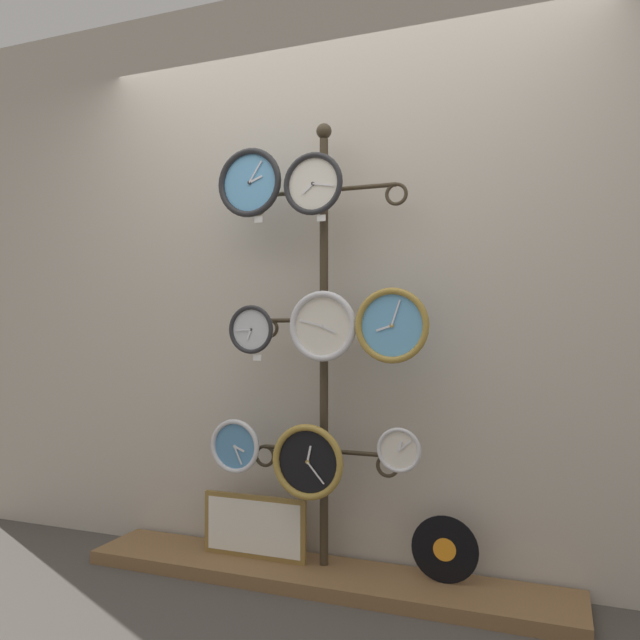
{
  "coord_description": "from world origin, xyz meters",
  "views": [
    {
      "loc": [
        0.99,
        -2.22,
        1.11
      ],
      "look_at": [
        0.0,
        0.36,
        1.16
      ],
      "focal_mm": 35.0,
      "sensor_mm": 36.0,
      "label": 1
    }
  ],
  "objects": [
    {
      "name": "clock_top_left",
      "position": [
        -0.33,
        0.32,
        1.79
      ],
      "size": [
        0.32,
        0.04,
        0.32
      ],
      "color": "#60A8DB"
    },
    {
      "name": "ground_plane",
      "position": [
        0.0,
        0.0,
        0.0
      ],
      "size": [
        12.0,
        12.0,
        0.0
      ],
      "primitive_type": "plane",
      "color": "#47423D"
    },
    {
      "name": "clock_bottom_left",
      "position": [
        -0.39,
        0.3,
        0.58
      ],
      "size": [
        0.25,
        0.04,
        0.25
      ],
      "color": "#4C84B2"
    },
    {
      "name": "price_tag_upper",
      "position": [
        -0.29,
        0.32,
        1.62
      ],
      "size": [
        0.04,
        0.0,
        0.03
      ],
      "color": "white"
    },
    {
      "name": "clock_bottom_right",
      "position": [
        0.37,
        0.31,
        0.62
      ],
      "size": [
        0.19,
        0.04,
        0.19
      ],
      "color": "silver"
    },
    {
      "name": "price_tag_mid",
      "position": [
        0.03,
        0.3,
        1.6
      ],
      "size": [
        0.04,
        0.0,
        0.03
      ],
      "color": "white"
    },
    {
      "name": "picture_frame",
      "position": [
        -0.33,
        0.37,
        0.2
      ],
      "size": [
        0.51,
        0.02,
        0.29
      ],
      "color": "olive",
      "rests_on": "low_shelf"
    },
    {
      "name": "display_stand",
      "position": [
        -0.0,
        0.41,
        0.74
      ],
      "size": [
        0.77,
        0.36,
        2.05
      ],
      "color": "#382D1E",
      "rests_on": "ground_plane"
    },
    {
      "name": "clock_middle_right",
      "position": [
        0.34,
        0.31,
        1.13
      ],
      "size": [
        0.32,
        0.04,
        0.32
      ],
      "color": "#60A8DB"
    },
    {
      "name": "clock_top_center",
      "position": [
        -0.01,
        0.3,
        1.75
      ],
      "size": [
        0.28,
        0.04,
        0.28
      ],
      "color": "silver"
    },
    {
      "name": "shop_wall",
      "position": [
        0.0,
        0.57,
        1.4
      ],
      "size": [
        4.4,
        0.04,
        2.8
      ],
      "color": "#BCB2A3",
      "rests_on": "ground_plane"
    },
    {
      "name": "low_shelf",
      "position": [
        0.0,
        0.35,
        0.03
      ],
      "size": [
        2.2,
        0.36,
        0.06
      ],
      "color": "brown",
      "rests_on": "ground_plane"
    },
    {
      "name": "vinyl_record",
      "position": [
        0.54,
        0.39,
        0.2
      ],
      "size": [
        0.28,
        0.01,
        0.28
      ],
      "color": "black",
      "rests_on": "low_shelf"
    },
    {
      "name": "price_tag_lower",
      "position": [
        -0.3,
        0.33,
        0.99
      ],
      "size": [
        0.04,
        0.0,
        0.03
      ],
      "color": "white"
    },
    {
      "name": "clock_middle_left",
      "position": [
        -0.33,
        0.33,
        1.12
      ],
      "size": [
        0.22,
        0.04,
        0.22
      ],
      "color": "silver"
    },
    {
      "name": "clock_bottom_center",
      "position": [
        -0.03,
        0.29,
        0.54
      ],
      "size": [
        0.33,
        0.04,
        0.33
      ],
      "color": "black"
    },
    {
      "name": "clock_middle_center",
      "position": [
        0.03,
        0.33,
        1.13
      ],
      "size": [
        0.31,
        0.04,
        0.31
      ],
      "color": "silver"
    }
  ]
}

